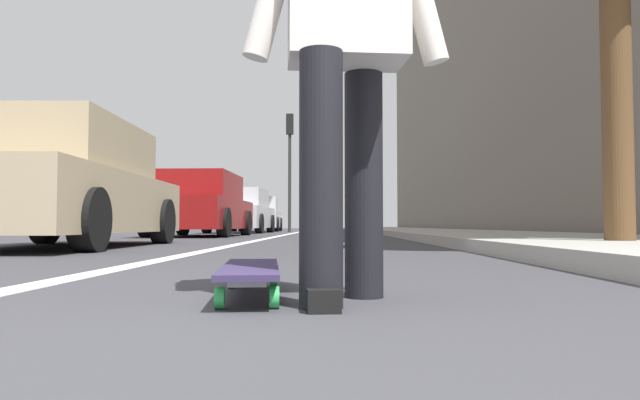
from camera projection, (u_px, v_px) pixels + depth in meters
ground_plane at (321, 239)px, 10.93m from camera, size 80.00×80.00×0.00m
lane_stripe_white at (297, 232)px, 20.94m from camera, size 52.00×0.16×0.01m
sidewalk_curb at (423, 231)px, 18.85m from camera, size 52.00×3.20×0.13m
building_facade at (468, 72)px, 23.07m from camera, size 40.00×1.20×12.72m
skateboard at (250, 271)px, 2.11m from camera, size 0.86×0.29×0.11m
skater_person at (346, 29)px, 1.99m from camera, size 0.48×0.72×1.64m
parked_car_near at (62, 188)px, 6.88m from camera, size 4.31×1.98×1.48m
parked_car_mid at (201, 206)px, 13.70m from camera, size 4.54×1.95×1.48m
parked_car_far at (241, 212)px, 19.52m from camera, size 4.10×2.00×1.47m
parked_car_end at (258, 215)px, 25.12m from camera, size 4.10×2.08×1.46m
traffic_light at (290, 151)px, 22.73m from camera, size 0.33×0.28×4.64m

